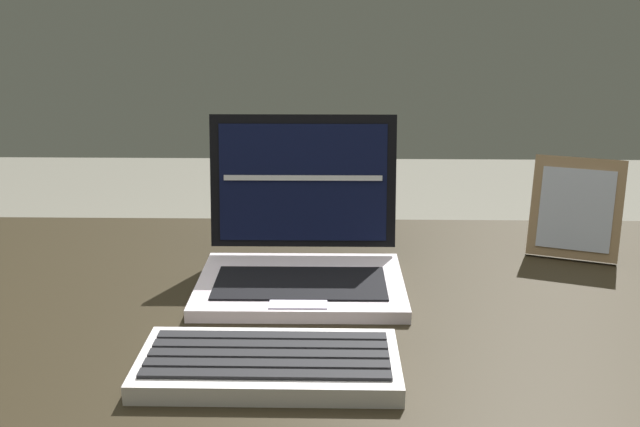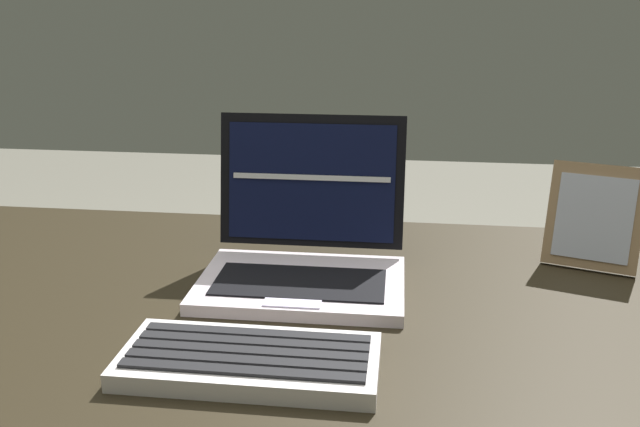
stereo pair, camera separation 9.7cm
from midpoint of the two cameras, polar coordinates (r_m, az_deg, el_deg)
desk at (r=1.01m, az=-0.50°, el=-12.75°), size 1.79×0.81×0.73m
laptop_front at (r=1.04m, az=-4.26°, el=-3.19°), size 0.31×0.26×0.24m
external_keyboard at (r=0.82m, az=-7.84°, el=-12.55°), size 0.31×0.14×0.03m
photo_frame at (r=1.19m, az=18.66°, el=0.34°), size 0.16×0.10×0.17m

